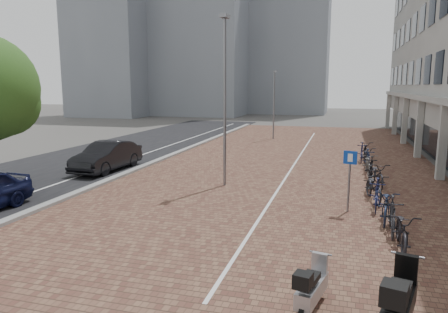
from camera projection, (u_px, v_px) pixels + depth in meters
ground at (163, 239)px, 11.32m from camera, size 140.00×140.00×0.00m
plaza_brick at (291, 164)px, 22.14m from camera, size 14.50×42.00×0.04m
street_asphalt at (109, 155)px, 25.14m from camera, size 8.00×50.00×0.03m
curb at (168, 157)px, 24.06m from camera, size 0.35×42.00×0.14m
lane_line at (139, 156)px, 24.59m from camera, size 0.12×44.00×0.00m
parking_line at (295, 164)px, 22.08m from camera, size 0.10×30.00×0.00m
bg_towers at (211, 16)px, 59.23m from camera, size 33.00×23.00×32.00m
car_dark at (107, 156)px, 20.35m from camera, size 1.67×4.37×1.42m
scooter_front at (312, 286)px, 7.66m from camera, size 0.73×1.46×0.96m
scooter_mid at (400, 301)px, 6.87m from camera, size 0.99×1.86×1.22m
parking_sign at (349, 173)px, 13.43m from camera, size 0.43×0.14×2.06m
lamp_near at (225, 104)px, 16.77m from camera, size 0.12×0.12×6.81m
lamp_far at (274, 106)px, 32.00m from camera, size 0.12×0.12×5.21m
bike_row at (373, 174)px, 17.11m from camera, size 1.30×15.78×1.05m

